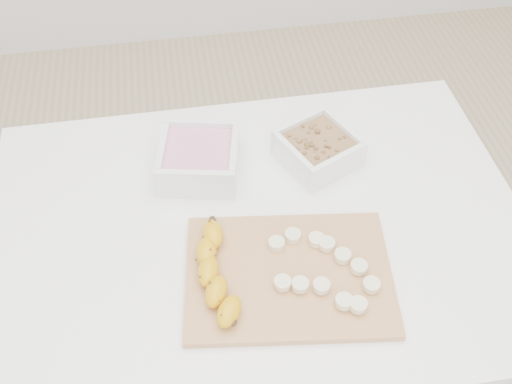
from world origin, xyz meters
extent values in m
cube|color=white|center=(0.00, 0.00, 0.73)|extent=(1.00, 0.70, 0.04)
cylinder|color=white|center=(-0.44, 0.29, 0.35)|extent=(0.05, 0.05, 0.71)
cylinder|color=white|center=(0.44, 0.29, 0.35)|extent=(0.05, 0.05, 0.71)
cube|color=white|center=(-0.09, 0.16, 0.79)|extent=(0.18, 0.18, 0.07)
cube|color=pink|center=(-0.09, 0.16, 0.79)|extent=(0.15, 0.15, 0.04)
cube|color=white|center=(0.15, 0.15, 0.78)|extent=(0.18, 0.18, 0.06)
cube|color=brown|center=(0.15, 0.15, 0.78)|extent=(0.15, 0.15, 0.04)
cube|color=tan|center=(0.03, -0.12, 0.76)|extent=(0.38, 0.29, 0.01)
cylinder|color=beige|center=(0.02, -0.06, 0.77)|extent=(0.03, 0.03, 0.01)
cylinder|color=beige|center=(0.05, -0.05, 0.77)|extent=(0.03, 0.03, 0.01)
cylinder|color=beige|center=(0.09, -0.07, 0.77)|extent=(0.03, 0.03, 0.01)
cylinder|color=beige|center=(0.11, -0.08, 0.77)|extent=(0.03, 0.03, 0.01)
cylinder|color=beige|center=(0.13, -0.11, 0.77)|extent=(0.03, 0.03, 0.01)
cylinder|color=beige|center=(0.15, -0.13, 0.77)|extent=(0.03, 0.03, 0.01)
cylinder|color=beige|center=(0.16, -0.17, 0.77)|extent=(0.03, 0.03, 0.01)
cylinder|color=beige|center=(0.02, -0.14, 0.77)|extent=(0.03, 0.03, 0.01)
cylinder|color=beige|center=(0.04, -0.15, 0.77)|extent=(0.03, 0.03, 0.01)
cylinder|color=beige|center=(0.08, -0.16, 0.78)|extent=(0.03, 0.03, 0.01)
cylinder|color=beige|center=(0.11, -0.19, 0.78)|extent=(0.03, 0.03, 0.01)
cylinder|color=beige|center=(0.13, -0.20, 0.78)|extent=(0.03, 0.03, 0.01)
camera|label=1|loc=(-0.11, -0.63, 1.59)|focal=40.00mm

